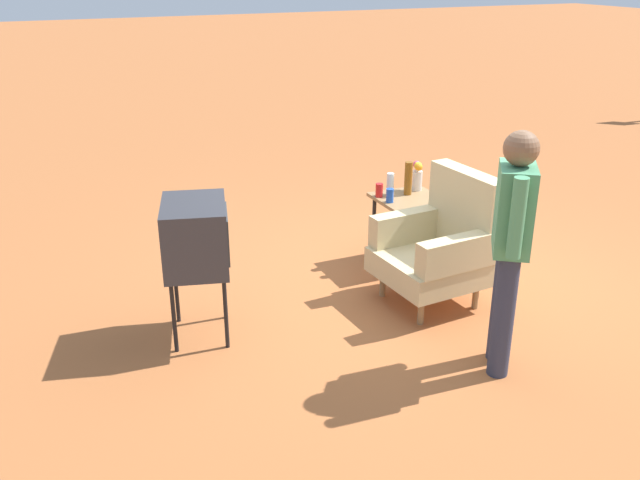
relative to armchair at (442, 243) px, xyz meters
name	(u,v)px	position (x,y,z in m)	size (l,w,h in m)	color
ground_plane	(418,285)	(-0.29, -0.01, -0.50)	(60.00, 60.00, 0.00)	#AD6033
armchair	(442,243)	(0.00, 0.00, 0.00)	(0.83, 0.83, 1.06)	#937047
side_table	(409,207)	(-0.75, 0.14, 0.03)	(0.56, 0.56, 0.62)	black
tv_on_stand	(196,236)	(-0.24, -1.91, 0.28)	(0.69, 0.58, 1.03)	black
person_standing	(511,239)	(1.00, -0.18, 0.44)	(0.48, 0.39, 1.64)	#2D3347
soda_can_blue	(390,196)	(-0.71, -0.08, 0.19)	(0.07, 0.07, 0.12)	blue
bottle_tall_amber	(408,178)	(-0.83, 0.18, 0.28)	(0.07, 0.07, 0.30)	brown
soda_can_red	(379,190)	(-0.88, -0.09, 0.19)	(0.07, 0.07, 0.12)	red
bottle_short_clear	(390,184)	(-0.89, 0.03, 0.23)	(0.06, 0.06, 0.20)	silver
flower_vase	(417,174)	(-0.91, 0.32, 0.27)	(0.15, 0.09, 0.27)	silver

